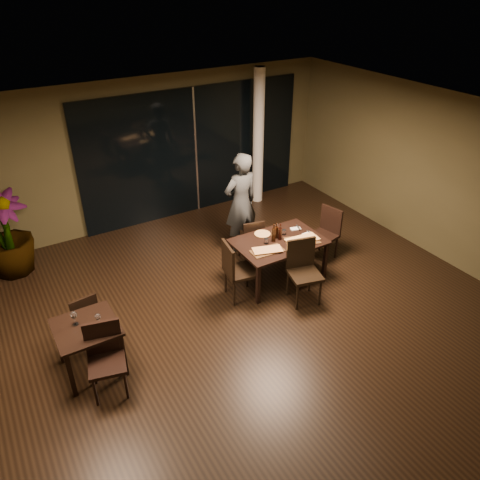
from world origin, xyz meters
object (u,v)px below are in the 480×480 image
diner (241,203)px  potted_plant (5,234)px  chair_main_near (303,267)px  side_table (87,334)px  main_table (279,245)px  chair_main_left (236,268)px  chair_main_right (326,231)px  chair_side_far (84,316)px  bottle_a (274,233)px  bottle_b (280,232)px  chair_side_near (106,354)px  bottle_c (276,230)px  chair_main_far (252,239)px

diner → potted_plant: bearing=-24.3°
chair_main_near → diner: bearing=105.6°
potted_plant → diner: bearing=-19.4°
side_table → potted_plant: bearing=100.2°
main_table → chair_main_left: size_ratio=1.44×
chair_main_right → chair_side_far: chair_main_right is taller
bottle_a → bottle_b: bearing=-3.5°
chair_side_near → diner: (3.25, 2.12, 0.42)m
diner → potted_plant: (-3.92, 1.38, -0.18)m
chair_side_far → bottle_b: bearing=171.1°
chair_main_left → diner: (0.89, 1.32, 0.39)m
bottle_c → potted_plant: bearing=148.2°
side_table → bottle_a: bottle_a is taller
chair_main_right → bottle_c: size_ratio=3.46×
side_table → bottle_a: bearing=9.2°
side_table → diner: diner is taller
side_table → chair_side_far: size_ratio=0.95×
side_table → chair_main_near: bearing=-2.7°
chair_main_far → chair_main_near: (0.13, -1.34, 0.10)m
main_table → chair_side_far: bearing=178.5°
chair_main_right → bottle_a: 1.31m
main_table → bottle_a: bearing=154.1°
chair_main_right → diner: (-1.21, 1.07, 0.42)m
diner → bottle_a: 1.16m
chair_side_near → chair_main_right: bearing=26.6°
chair_side_far → chair_main_left: bearing=167.0°
chair_side_near → bottle_a: bearing=30.1°
side_table → diner: (3.36, 1.70, 0.35)m
side_table → chair_side_near: size_ratio=0.81×
chair_main_near → chair_side_far: size_ratio=1.25×
bottle_b → side_table: bearing=-171.2°
chair_main_right → chair_main_near: bearing=-69.1°
chair_main_left → potted_plant: size_ratio=0.66×
chair_side_near → chair_main_near: bearing=17.9°
bottle_b → chair_side_far: bearing=179.0°
diner → bottle_c: size_ratio=6.83×
bottle_c → chair_side_far: bearing=-179.6°
chair_main_right → chair_side_far: 4.49m
chair_main_far → diner: (0.07, 0.52, 0.49)m
main_table → chair_side_far: size_ratio=1.79×
main_table → chair_side_near: chair_side_near is taller
chair_main_far → chair_main_right: (1.28, -0.55, 0.06)m
chair_main_left → bottle_a: bearing=-70.5°
chair_main_right → diner: bearing=-145.0°
main_table → bottle_c: bottle_c is taller
chair_side_far → chair_main_near: bearing=159.4°
side_table → bottle_a: 3.37m
bottle_a → bottle_c: (0.10, 0.07, -0.02)m
diner → chair_main_left: bearing=51.2°
chair_main_near → bottle_b: bearing=101.7°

